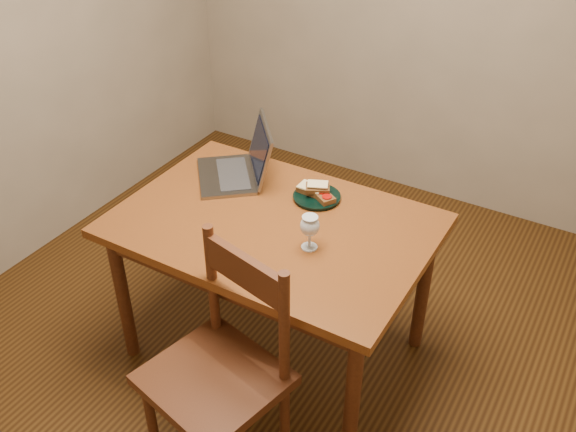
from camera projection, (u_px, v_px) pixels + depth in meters
The scene contains 10 objects.
floor at pixel (288, 335), 3.17m from camera, with size 3.20×3.20×0.02m, color black.
left_wall at pixel (2, 19), 3.10m from camera, with size 0.02×3.20×2.60m, color gray.
table at pixel (273, 238), 2.72m from camera, with size 1.30×0.90×0.74m.
chair at pixel (219, 364), 2.30m from camera, with size 0.55×0.53×0.49m.
plate at pixel (317, 197), 2.81m from camera, with size 0.21×0.21×0.02m, color black.
sandwich_cheese at pixel (311, 189), 2.82m from camera, with size 0.12×0.07×0.04m, color #381E0C, non-canonical shape.
sandwich_tomato at pixel (324, 196), 2.77m from camera, with size 0.11×0.06×0.03m, color #381E0C, non-canonical shape.
sandwich_top at pixel (318, 187), 2.79m from camera, with size 0.10×0.06×0.03m, color #381E0C, non-canonical shape.
milk_glass at pixel (310, 232), 2.49m from camera, with size 0.08×0.08×0.15m, color white, non-canonical shape.
laptop at pixel (242, 163), 2.94m from camera, with size 0.48×0.48×0.26m.
Camera 1 is at (1.16, -1.96, 2.28)m, focal length 40.00 mm.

